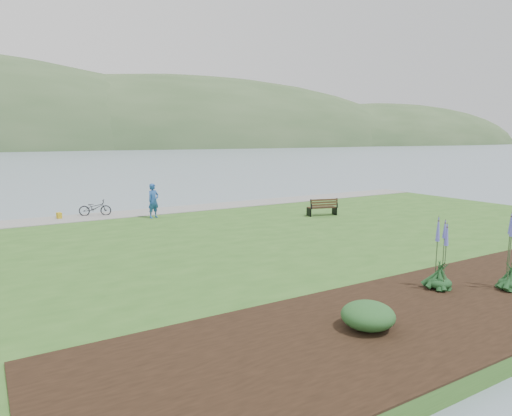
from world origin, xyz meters
The scene contains 10 objects.
ground centered at (0.00, 0.00, 0.00)m, with size 600.00×600.00×0.00m, color gray.
lawn centered at (0.00, -2.00, 0.20)m, with size 34.00×20.00×0.40m, color #315E21.
shoreline_path centered at (0.00, 6.90, 0.42)m, with size 34.00×2.20×0.03m, color gray.
far_hillside centered at (20.00, 170.00, 0.00)m, with size 580.00×80.00×38.00m, color #38542F, non-canonical shape.
park_bench centered at (5.44, 1.36, 0.85)m, with size 1.55×0.93×0.90m.
person centered at (-2.00, 5.15, 1.38)m, with size 0.72×0.49×1.97m, color #204B96.
bicycle_a centered at (-4.32, 7.20, 0.81)m, with size 1.56×0.54×0.81m, color black.
pannier centered at (-5.99, 7.20, 0.56)m, with size 0.19×0.29×0.31m, color gold.
echium_4 centered at (0.75, -8.98, 1.29)m, with size 0.62×0.62×2.23m.
shrub_0 centered at (-2.61, -9.83, 0.71)m, with size 1.10×1.10×0.55m, color #1E4C21.
Camera 1 is at (-9.10, -16.15, 4.27)m, focal length 32.00 mm.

